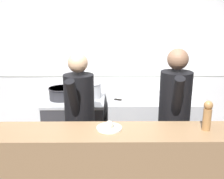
{
  "coord_description": "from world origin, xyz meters",
  "views": [
    {
      "loc": [
        0.06,
        -2.5,
        2.04
      ],
      "look_at": [
        0.08,
        0.67,
        1.15
      ],
      "focal_mm": 42.0,
      "sensor_mm": 36.0,
      "label": 1
    }
  ],
  "objects_px": {
    "oven_range": "(76,129)",
    "stock_pot": "(62,93)",
    "chef_head_cook": "(80,117)",
    "plated_dish_main": "(109,127)",
    "sauce_pot": "(92,90)",
    "chefs_knife": "(125,101)",
    "mixing_bowl_steel": "(159,96)",
    "pepper_mill": "(207,115)",
    "chef_sous": "(174,116)"
  },
  "relations": [
    {
      "from": "oven_range",
      "to": "stock_pot",
      "type": "relative_size",
      "value": 2.53
    },
    {
      "from": "chef_head_cook",
      "to": "plated_dish_main",
      "type": "bearing_deg",
      "value": -50.24
    },
    {
      "from": "sauce_pot",
      "to": "chefs_knife",
      "type": "height_order",
      "value": "sauce_pot"
    },
    {
      "from": "oven_range",
      "to": "mixing_bowl_steel",
      "type": "bearing_deg",
      "value": -2.1
    },
    {
      "from": "mixing_bowl_steel",
      "to": "pepper_mill",
      "type": "distance_m",
      "value": 1.32
    },
    {
      "from": "stock_pot",
      "to": "plated_dish_main",
      "type": "distance_m",
      "value": 1.46
    },
    {
      "from": "sauce_pot",
      "to": "mixing_bowl_steel",
      "type": "relative_size",
      "value": 1.38
    },
    {
      "from": "mixing_bowl_steel",
      "to": "chef_head_cook",
      "type": "xyz_separation_m",
      "value": [
        -1.03,
        -0.68,
        -0.03
      ]
    },
    {
      "from": "pepper_mill",
      "to": "chef_head_cook",
      "type": "distance_m",
      "value": 1.39
    },
    {
      "from": "pepper_mill",
      "to": "plated_dish_main",
      "type": "bearing_deg",
      "value": 178.37
    },
    {
      "from": "oven_range",
      "to": "chefs_knife",
      "type": "relative_size",
      "value": 2.46
    },
    {
      "from": "oven_range",
      "to": "mixing_bowl_steel",
      "type": "relative_size",
      "value": 4.42
    },
    {
      "from": "mixing_bowl_steel",
      "to": "chef_head_cook",
      "type": "height_order",
      "value": "chef_head_cook"
    },
    {
      "from": "plated_dish_main",
      "to": "chef_head_cook",
      "type": "xyz_separation_m",
      "value": [
        -0.34,
        0.58,
        -0.13
      ]
    },
    {
      "from": "sauce_pot",
      "to": "chef_sous",
      "type": "xyz_separation_m",
      "value": [
        0.98,
        -0.82,
        -0.07
      ]
    },
    {
      "from": "oven_range",
      "to": "stock_pot",
      "type": "xyz_separation_m",
      "value": [
        -0.18,
        -0.0,
        0.54
      ]
    },
    {
      "from": "sauce_pot",
      "to": "chef_head_cook",
      "type": "relative_size",
      "value": 0.17
    },
    {
      "from": "chefs_knife",
      "to": "pepper_mill",
      "type": "bearing_deg",
      "value": -61.41
    },
    {
      "from": "mixing_bowl_steel",
      "to": "chefs_knife",
      "type": "xyz_separation_m",
      "value": [
        -0.48,
        -0.05,
        -0.05
      ]
    },
    {
      "from": "chef_head_cook",
      "to": "chef_sous",
      "type": "height_order",
      "value": "chef_sous"
    },
    {
      "from": "oven_range",
      "to": "sauce_pot",
      "type": "height_order",
      "value": "sauce_pot"
    },
    {
      "from": "plated_dish_main",
      "to": "chef_head_cook",
      "type": "distance_m",
      "value": 0.68
    },
    {
      "from": "oven_range",
      "to": "plated_dish_main",
      "type": "height_order",
      "value": "plated_dish_main"
    },
    {
      "from": "stock_pot",
      "to": "pepper_mill",
      "type": "distance_m",
      "value": 2.05
    },
    {
      "from": "plated_dish_main",
      "to": "chef_sous",
      "type": "relative_size",
      "value": 0.14
    },
    {
      "from": "mixing_bowl_steel",
      "to": "chef_sous",
      "type": "distance_m",
      "value": 0.74
    },
    {
      "from": "stock_pot",
      "to": "pepper_mill",
      "type": "xyz_separation_m",
      "value": [
        1.56,
        -1.32,
        0.18
      ]
    },
    {
      "from": "stock_pot",
      "to": "chef_sous",
      "type": "distance_m",
      "value": 1.6
    },
    {
      "from": "stock_pot",
      "to": "mixing_bowl_steel",
      "type": "bearing_deg",
      "value": -1.65
    },
    {
      "from": "mixing_bowl_steel",
      "to": "chef_sous",
      "type": "bearing_deg",
      "value": -87.1
    },
    {
      "from": "sauce_pot",
      "to": "chef_sous",
      "type": "distance_m",
      "value": 1.28
    },
    {
      "from": "chefs_knife",
      "to": "chef_head_cook",
      "type": "xyz_separation_m",
      "value": [
        -0.55,
        -0.63,
        0.01
      ]
    },
    {
      "from": "oven_range",
      "to": "pepper_mill",
      "type": "bearing_deg",
      "value": -43.88
    },
    {
      "from": "chefs_knife",
      "to": "pepper_mill",
      "type": "distance_m",
      "value": 1.43
    },
    {
      "from": "oven_range",
      "to": "sauce_pot",
      "type": "distance_m",
      "value": 0.62
    },
    {
      "from": "plated_dish_main",
      "to": "chef_head_cook",
      "type": "height_order",
      "value": "chef_head_cook"
    },
    {
      "from": "stock_pot",
      "to": "mixing_bowl_steel",
      "type": "height_order",
      "value": "stock_pot"
    },
    {
      "from": "chefs_knife",
      "to": "oven_range",
      "type": "bearing_deg",
      "value": 172.55
    },
    {
      "from": "chef_sous",
      "to": "mixing_bowl_steel",
      "type": "bearing_deg",
      "value": 101.82
    },
    {
      "from": "mixing_bowl_steel",
      "to": "chefs_knife",
      "type": "relative_size",
      "value": 0.56
    },
    {
      "from": "stock_pot",
      "to": "chef_head_cook",
      "type": "height_order",
      "value": "chef_head_cook"
    },
    {
      "from": "chefs_knife",
      "to": "plated_dish_main",
      "type": "distance_m",
      "value": 1.23
    },
    {
      "from": "oven_range",
      "to": "chef_sous",
      "type": "distance_m",
      "value": 1.53
    },
    {
      "from": "stock_pot",
      "to": "chef_sous",
      "type": "relative_size",
      "value": 0.21
    },
    {
      "from": "pepper_mill",
      "to": "chef_sous",
      "type": "xyz_separation_m",
      "value": [
        -0.16,
        0.55,
        -0.23
      ]
    },
    {
      "from": "chefs_knife",
      "to": "chef_head_cook",
      "type": "distance_m",
      "value": 0.84
    },
    {
      "from": "oven_range",
      "to": "sauce_pot",
      "type": "relative_size",
      "value": 3.2
    },
    {
      "from": "plated_dish_main",
      "to": "pepper_mill",
      "type": "height_order",
      "value": "pepper_mill"
    },
    {
      "from": "oven_range",
      "to": "stock_pot",
      "type": "bearing_deg",
      "value": -178.75
    },
    {
      "from": "chef_head_cook",
      "to": "mixing_bowl_steel",
      "type": "bearing_deg",
      "value": 42.67
    }
  ]
}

